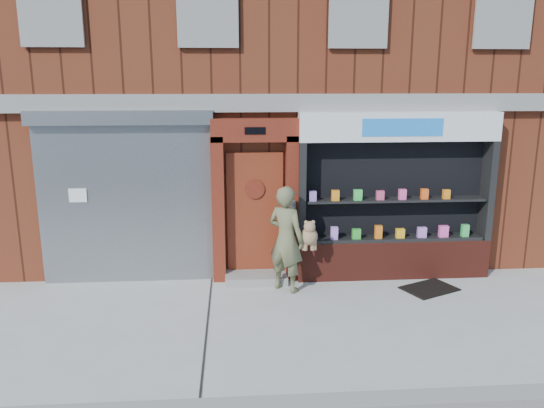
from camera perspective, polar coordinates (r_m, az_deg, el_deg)
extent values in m
plane|color=#9E9E99|center=(8.13, 4.25, -12.60)|extent=(80.00, 80.00, 0.00)
cube|color=gray|center=(6.26, 7.33, -20.63)|extent=(60.00, 0.30, 0.12)
cube|color=#5C2415|center=(13.29, 0.65, 15.23)|extent=(12.00, 8.00, 8.00)
cube|color=gray|center=(9.23, 2.82, 10.81)|extent=(12.00, 0.16, 0.30)
cube|color=black|center=(9.30, -6.97, 20.95)|extent=(0.90, 0.06, 1.40)
cube|color=gray|center=(9.26, -6.98, 20.98)|extent=(1.00, 0.06, 1.50)
cube|color=black|center=(9.53, 9.30, 20.69)|extent=(0.90, 0.06, 1.40)
cube|color=gray|center=(9.49, 9.35, 20.72)|extent=(1.00, 0.06, 1.50)
cube|color=black|center=(10.38, 23.66, 19.18)|extent=(0.90, 0.06, 1.40)
cube|color=gray|center=(10.34, 23.77, 19.19)|extent=(1.00, 0.06, 1.50)
cube|color=gray|center=(9.60, -15.38, -0.11)|extent=(3.00, 0.10, 2.80)
cube|color=slate|center=(9.32, -16.03, 8.93)|extent=(3.10, 0.30, 0.24)
cube|color=white|center=(9.69, -20.17, 0.88)|extent=(0.30, 0.01, 0.24)
cube|color=#54180E|center=(9.37, -5.79, -0.65)|extent=(0.22, 0.28, 2.60)
cube|color=#54180E|center=(9.42, 2.14, -0.51)|extent=(0.22, 0.28, 2.60)
cube|color=#54180E|center=(9.14, -1.88, 7.97)|extent=(1.50, 0.28, 0.40)
cube|color=black|center=(8.99, -1.84, 7.88)|extent=(0.35, 0.01, 0.12)
cube|color=maroon|center=(9.50, -1.84, -1.01)|extent=(1.00, 0.06, 2.20)
cylinder|color=black|center=(9.36, -1.85, 1.60)|extent=(0.28, 0.02, 0.28)
cylinder|color=#54180E|center=(9.35, -1.85, 1.59)|extent=(0.34, 0.02, 0.34)
cube|color=gray|center=(9.59, -1.72, -7.94)|extent=(1.10, 0.55, 0.15)
cube|color=slate|center=(9.25, 2.24, -0.13)|extent=(0.10, 0.02, 0.18)
cube|color=#5E1F16|center=(10.00, 12.77, -5.69)|extent=(3.50, 0.40, 0.70)
cube|color=black|center=(9.31, 3.17, 1.21)|extent=(0.12, 0.40, 1.80)
cube|color=black|center=(10.31, 22.16, 1.41)|extent=(0.12, 0.40, 1.80)
cube|color=black|center=(9.85, 12.83, 1.56)|extent=(3.30, 0.03, 1.80)
cube|color=black|center=(9.89, 12.88, -3.61)|extent=(3.20, 0.36, 0.06)
cube|color=black|center=(9.71, 13.10, 0.47)|extent=(3.20, 0.36, 0.04)
cube|color=white|center=(9.51, 13.51, 8.13)|extent=(3.50, 0.40, 0.50)
cube|color=blue|center=(9.32, 13.89, 8.01)|extent=(1.40, 0.01, 0.30)
cube|color=#3F44D8|center=(9.45, 4.32, -3.31)|extent=(0.11, 0.09, 0.19)
cube|color=#B67DE2|center=(9.51, 6.71, -3.12)|extent=(0.12, 0.09, 0.23)
cube|color=green|center=(9.60, 9.06, -3.19)|extent=(0.15, 0.09, 0.18)
cube|color=orange|center=(9.69, 11.37, -2.96)|extent=(0.12, 0.09, 0.24)
cube|color=yellow|center=(9.81, 13.61, -3.08)|extent=(0.15, 0.09, 0.17)
cube|color=#B979DA|center=(9.94, 15.82, -2.95)|extent=(0.16, 0.09, 0.19)
cube|color=#FA53B1|center=(10.08, 17.96, -2.81)|extent=(0.16, 0.09, 0.21)
cube|color=green|center=(10.23, 20.04, -2.69)|extent=(0.13, 0.09, 0.22)
cube|color=#9A73CF|center=(9.27, 4.39, 0.86)|extent=(0.13, 0.09, 0.17)
cube|color=orange|center=(9.34, 6.82, 0.93)|extent=(0.13, 0.09, 0.18)
cube|color=green|center=(9.42, 9.21, 0.97)|extent=(0.14, 0.09, 0.19)
cube|color=#D1456C|center=(9.53, 11.55, 0.93)|extent=(0.13, 0.09, 0.16)
cube|color=#FA53A1|center=(9.64, 13.84, 1.02)|extent=(0.13, 0.09, 0.18)
cube|color=#FF5B1A|center=(9.77, 16.08, 1.05)|extent=(0.12, 0.09, 0.18)
cube|color=orange|center=(9.92, 18.24, 1.01)|extent=(0.12, 0.09, 0.16)
imported|color=#5F6140|center=(8.97, 1.52, -3.78)|extent=(0.79, 0.76, 1.83)
sphere|color=olive|center=(8.94, 4.00, -3.49)|extent=(0.30, 0.30, 0.30)
sphere|color=olive|center=(8.85, 4.06, -2.48)|extent=(0.20, 0.20, 0.20)
sphere|color=olive|center=(8.82, 3.69, -1.99)|extent=(0.07, 0.07, 0.07)
sphere|color=olive|center=(8.83, 4.45, -1.97)|extent=(0.07, 0.07, 0.07)
cylinder|color=olive|center=(8.97, 3.36, -4.41)|extent=(0.07, 0.07, 0.18)
cylinder|color=olive|center=(9.00, 4.61, -4.38)|extent=(0.07, 0.07, 0.18)
cylinder|color=olive|center=(8.96, 3.63, -4.44)|extent=(0.07, 0.07, 0.18)
cylinder|color=olive|center=(8.98, 4.38, -4.42)|extent=(0.07, 0.07, 0.18)
cube|color=black|center=(9.68, 16.57, -8.72)|extent=(1.07, 0.94, 0.02)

